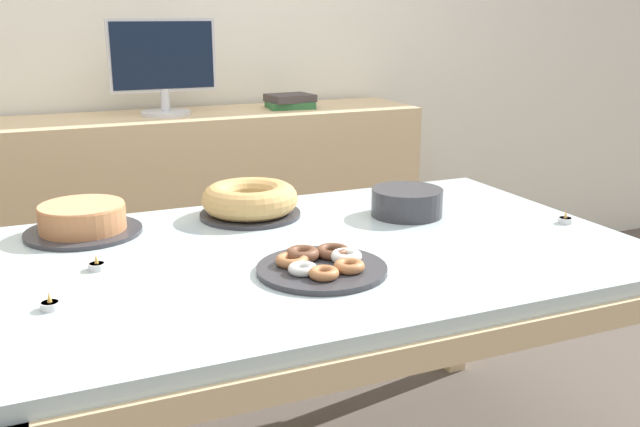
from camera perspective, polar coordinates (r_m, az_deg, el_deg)
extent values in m
cube|color=silver|center=(3.26, -11.48, 15.29)|extent=(8.00, 0.10, 2.60)
cube|color=silver|center=(1.84, 0.28, -3.14)|extent=(1.59, 1.03, 0.04)
cube|color=#D1B284|center=(1.46, 8.19, -10.62)|extent=(1.62, 0.08, 0.06)
cube|color=#D1B284|center=(2.29, -4.66, -0.62)|extent=(1.62, 0.08, 0.06)
cube|color=#D1B284|center=(1.72, -24.11, -7.71)|extent=(0.08, 1.06, 0.06)
cube|color=#D1B284|center=(2.26, 18.41, -1.60)|extent=(0.08, 1.06, 0.06)
cube|color=#D1B284|center=(2.28, -22.63, -10.87)|extent=(0.07, 0.07, 0.67)
cube|color=#D1B284|center=(2.70, 10.88, -5.68)|extent=(0.07, 0.07, 0.67)
cube|color=#D1B284|center=(3.09, -9.43, -0.51)|extent=(1.88, 0.44, 0.91)
cylinder|color=silver|center=(2.97, -12.23, 7.86)|extent=(0.20, 0.20, 0.02)
cylinder|color=silver|center=(2.96, -12.29, 8.88)|extent=(0.04, 0.04, 0.09)
cube|color=silver|center=(2.94, -12.49, 12.26)|extent=(0.42, 0.02, 0.28)
cube|color=black|center=(2.93, -12.44, 12.25)|extent=(0.40, 0.00, 0.26)
cube|color=#2D6638|center=(3.11, -2.41, 8.68)|extent=(0.21, 0.17, 0.03)
cube|color=#3F3838|center=(3.11, -2.42, 9.22)|extent=(0.20, 0.17, 0.03)
cylinder|color=#333338|center=(2.04, -18.38, -1.39)|extent=(0.31, 0.31, 0.01)
cylinder|color=#BC7A4C|center=(2.02, -18.47, -0.34)|extent=(0.23, 0.23, 0.07)
cylinder|color=#EDA16C|center=(2.02, -18.56, 0.64)|extent=(0.22, 0.22, 0.01)
cylinder|color=#333338|center=(2.11, -5.59, -0.07)|extent=(0.30, 0.30, 0.01)
torus|color=tan|center=(2.10, -5.63, 1.19)|extent=(0.28, 0.28, 0.08)
cylinder|color=#333338|center=(1.65, 0.15, -4.47)|extent=(0.30, 0.30, 0.01)
torus|color=white|center=(1.68, 2.11, -3.43)|extent=(0.07, 0.07, 0.02)
torus|color=brown|center=(1.71, 1.02, -3.05)|extent=(0.08, 0.08, 0.02)
torus|color=brown|center=(1.69, -1.43, -3.25)|extent=(0.08, 0.08, 0.03)
torus|color=#B27042|center=(1.66, -2.26, -3.75)|extent=(0.08, 0.08, 0.02)
torus|color=white|center=(1.60, -1.39, -4.45)|extent=(0.07, 0.07, 0.02)
torus|color=#B27042|center=(1.58, 0.31, -4.79)|extent=(0.07, 0.07, 0.02)
torus|color=#B27042|center=(1.62, 2.34, -4.23)|extent=(0.07, 0.07, 0.02)
cylinder|color=#333338|center=(2.13, 6.93, 0.00)|extent=(0.21, 0.21, 0.01)
cylinder|color=#333338|center=(2.12, 6.94, 0.26)|extent=(0.21, 0.21, 0.01)
cylinder|color=#333338|center=(2.12, 6.95, 0.52)|extent=(0.21, 0.21, 0.01)
cylinder|color=#333338|center=(2.12, 6.96, 0.78)|extent=(0.21, 0.21, 0.01)
cylinder|color=#333338|center=(2.11, 6.97, 1.04)|extent=(0.21, 0.21, 0.01)
cylinder|color=#333338|center=(2.11, 6.98, 1.30)|extent=(0.21, 0.21, 0.01)
cylinder|color=#333338|center=(2.11, 6.99, 1.57)|extent=(0.21, 0.21, 0.01)
cylinder|color=#333338|center=(2.11, 6.99, 1.83)|extent=(0.21, 0.21, 0.01)
cylinder|color=silver|center=(2.15, 19.02, -0.53)|extent=(0.04, 0.04, 0.02)
cylinder|color=white|center=(2.14, 19.03, -0.37)|extent=(0.03, 0.03, 0.00)
cone|color=#F9B74C|center=(2.14, 19.07, -0.04)|extent=(0.01, 0.01, 0.02)
cylinder|color=silver|center=(1.75, -17.42, -4.06)|extent=(0.04, 0.04, 0.02)
cylinder|color=white|center=(1.74, -17.43, -3.88)|extent=(0.03, 0.03, 0.00)
cone|color=#F9B74C|center=(1.74, -17.47, -3.48)|extent=(0.01, 0.01, 0.02)
cylinder|color=silver|center=(1.55, -20.78, -6.91)|extent=(0.04, 0.04, 0.02)
cylinder|color=white|center=(1.55, -20.81, -6.71)|extent=(0.03, 0.03, 0.00)
cone|color=#F9B74C|center=(1.54, -20.85, -6.26)|extent=(0.01, 0.01, 0.02)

